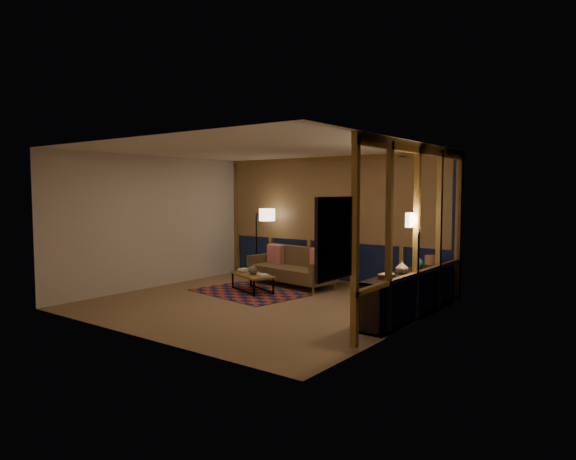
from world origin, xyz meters
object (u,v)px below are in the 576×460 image
Objects in this scene: floor_lamp at (256,243)px; bookshelf at (411,293)px; sofa at (291,267)px; coffee_table at (252,283)px.

floor_lamp is 4.43m from bookshelf.
sofa is 1.83× the size of coffee_table.
floor_lamp is at bearing 164.22° from bookshelf.
sofa is 1.21× the size of floor_lamp.
coffee_table is at bearing -178.99° from bookshelf.
floor_lamp reaches higher than coffee_table.
bookshelf is at bearing -8.20° from sofa.
floor_lamp is at bearing 175.82° from sofa.
bookshelf is (4.24, -1.20, -0.44)m from floor_lamp.
sofa is 1.03m from coffee_table.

